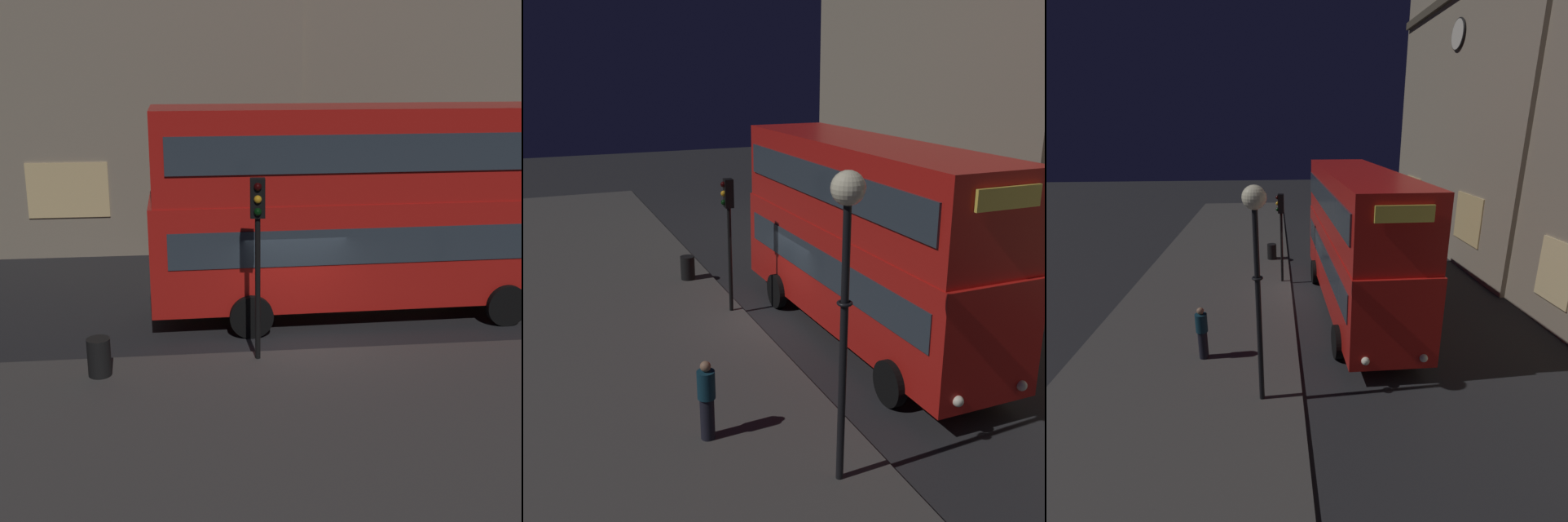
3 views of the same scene
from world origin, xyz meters
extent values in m
plane|color=#232326|center=(0.00, 0.00, 0.00)|extent=(80.00, 80.00, 0.00)
cube|color=#423F3D|center=(0.00, -4.48, 0.06)|extent=(44.00, 7.21, 0.12)
cube|color=gray|center=(-6.63, 12.98, 8.13)|extent=(16.06, 9.64, 16.25)
cube|color=#E5C67F|center=(-10.92, 8.13, 2.67)|extent=(2.74, 0.06, 2.17)
cube|color=#F2D18C|center=(-6.63, 8.13, 2.39)|extent=(2.74, 0.06, 1.88)
cube|color=#E5C67F|center=(-2.35, 8.13, 2.70)|extent=(2.74, 0.06, 2.39)
cube|color=red|center=(1.87, 1.66, 1.91)|extent=(10.89, 2.76, 2.73)
cube|color=red|center=(1.87, 1.66, 4.41)|extent=(10.67, 2.70, 2.27)
cube|color=#2D3842|center=(1.87, 1.66, 2.25)|extent=(10.02, 2.80, 0.90)
cube|color=#2D3842|center=(1.87, 1.66, 4.53)|extent=(10.02, 2.80, 0.90)
cube|color=#F2D84C|center=(7.24, 1.75, 5.04)|extent=(0.11, 1.55, 0.44)
sphere|color=white|center=(7.30, 2.59, 0.90)|extent=(0.24, 0.24, 0.24)
sphere|color=white|center=(7.32, 0.92, 0.90)|extent=(0.24, 0.24, 0.24)
cylinder|color=black|center=(5.53, 3.06, 0.55)|extent=(1.09, 0.26, 1.09)
cylinder|color=black|center=(5.58, 0.39, 0.55)|extent=(1.09, 0.26, 1.09)
cylinder|color=black|center=(-1.14, 2.96, 0.55)|extent=(1.09, 0.26, 1.09)
cylinder|color=black|center=(-1.09, 0.28, 0.55)|extent=(1.09, 0.26, 1.09)
cylinder|color=black|center=(-1.10, -1.25, 1.76)|extent=(0.12, 0.12, 3.28)
cube|color=black|center=(-1.10, -1.25, 3.83)|extent=(0.34, 0.28, 0.85)
sphere|color=black|center=(-1.11, -1.40, 4.10)|extent=(0.17, 0.17, 0.17)
sphere|color=orange|center=(-1.11, -1.40, 3.83)|extent=(0.17, 0.17, 0.17)
sphere|color=black|center=(-1.11, -1.40, 3.56)|extent=(0.17, 0.17, 0.17)
cylinder|color=black|center=(7.70, -1.97, 2.72)|extent=(0.14, 0.14, 5.20)
torus|color=black|center=(7.70, -1.97, 3.60)|extent=(0.28, 0.28, 0.06)
sphere|color=#F9EFC6|center=(7.70, -1.97, 5.58)|extent=(0.58, 0.58, 0.58)
cylinder|color=black|center=(5.49, -3.87, 0.58)|extent=(0.30, 0.30, 0.93)
cylinder|color=#0F2D3D|center=(5.49, -3.87, 1.34)|extent=(0.37, 0.37, 0.59)
sphere|color=#8C664C|center=(5.49, -3.87, 1.74)|extent=(0.22, 0.22, 0.22)
cylinder|color=black|center=(-4.57, -1.75, 0.54)|extent=(0.50, 0.50, 0.84)
camera|label=1|loc=(-2.58, -15.64, 6.66)|focal=47.44mm
camera|label=2|loc=(16.65, -6.78, 7.50)|focal=43.79mm
camera|label=3|loc=(17.18, -1.48, 7.16)|focal=28.28mm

